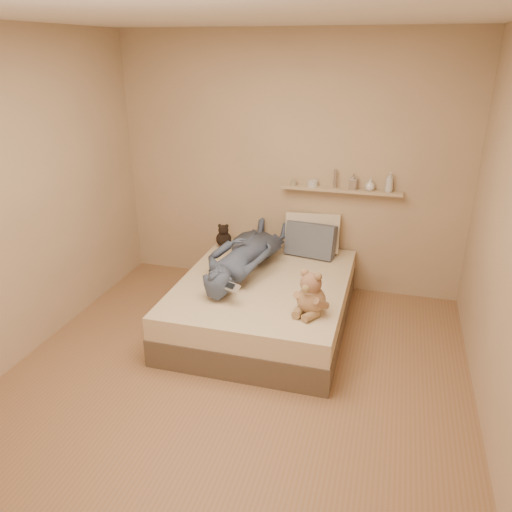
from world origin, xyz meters
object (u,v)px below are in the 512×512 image
(pillow_cream, at_px, (312,233))
(person, at_px, (246,253))
(wall_shelf, at_px, (341,190))
(teddy_bear, at_px, (311,296))
(dark_plush, at_px, (224,237))
(game_console, at_px, (230,286))
(pillow_grey, at_px, (310,240))
(bed, at_px, (264,302))

(pillow_cream, distance_m, person, 0.84)
(pillow_cream, relative_size, wall_shelf, 0.46)
(teddy_bear, bearing_deg, dark_plush, 133.70)
(game_console, bearing_deg, pillow_grey, 69.40)
(pillow_cream, bearing_deg, person, -127.96)
(teddy_bear, height_order, wall_shelf, wall_shelf)
(teddy_bear, height_order, person, teddy_bear)
(pillow_grey, distance_m, wall_shelf, 0.58)
(pillow_cream, bearing_deg, wall_shelf, 17.06)
(dark_plush, bearing_deg, teddy_bear, -46.30)
(wall_shelf, bearing_deg, pillow_grey, -138.90)
(wall_shelf, bearing_deg, person, -136.21)
(pillow_grey, bearing_deg, bed, -113.42)
(bed, distance_m, person, 0.49)
(teddy_bear, relative_size, person, 0.25)
(pillow_grey, bearing_deg, pillow_cream, 92.60)
(dark_plush, xyz_separation_m, person, (0.40, -0.53, 0.07))
(teddy_bear, distance_m, pillow_cream, 1.35)
(pillow_cream, bearing_deg, bed, -109.42)
(dark_plush, xyz_separation_m, pillow_cream, (0.92, 0.14, 0.09))
(game_console, bearing_deg, teddy_bear, 1.22)
(pillow_grey, xyz_separation_m, wall_shelf, (0.25, 0.22, 0.48))
(game_console, height_order, teddy_bear, teddy_bear)
(bed, xyz_separation_m, pillow_grey, (0.30, 0.69, 0.40))
(person, height_order, wall_shelf, wall_shelf)
(bed, xyz_separation_m, game_console, (-0.16, -0.52, 0.38))
(game_console, bearing_deg, wall_shelf, 63.71)
(bed, distance_m, game_console, 0.66)
(teddy_bear, relative_size, pillow_cream, 0.69)
(bed, bearing_deg, pillow_grey, 66.58)
(pillow_cream, xyz_separation_m, wall_shelf, (0.26, 0.08, 0.45))
(pillow_cream, height_order, pillow_grey, pillow_cream)
(teddy_bear, bearing_deg, pillow_cream, 99.28)
(person, relative_size, wall_shelf, 1.24)
(bed, xyz_separation_m, wall_shelf, (0.55, 0.91, 0.88))
(wall_shelf, bearing_deg, bed, -121.18)
(game_console, bearing_deg, person, 95.96)
(game_console, distance_m, dark_plush, 1.30)
(dark_plush, bearing_deg, game_console, -68.52)
(pillow_cream, height_order, wall_shelf, wall_shelf)
(bed, height_order, wall_shelf, wall_shelf)
(dark_plush, distance_m, pillow_grey, 0.93)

